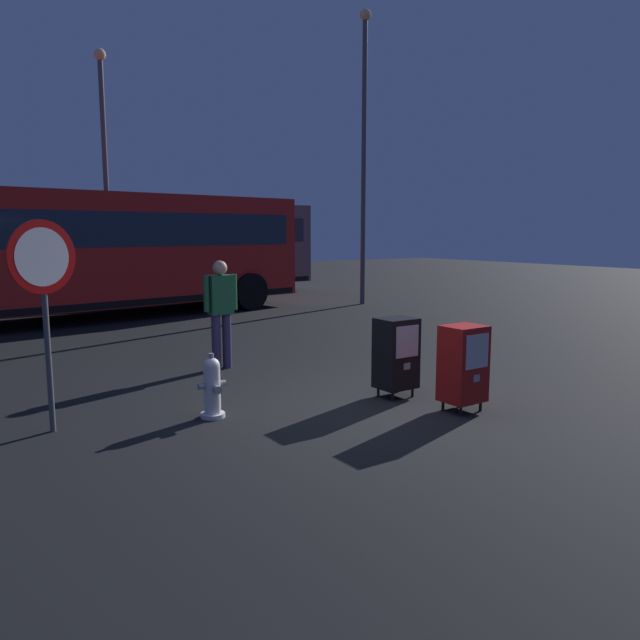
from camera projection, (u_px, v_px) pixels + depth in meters
The scene contains 10 objects.
ground_plane at pixel (356, 407), 7.35m from camera, with size 60.00×60.00×0.00m, color black.
fire_hydrant at pixel (212, 387), 6.92m from camera, with size 0.33×0.31×0.75m.
newspaper_box_primary at pixel (463, 364), 7.15m from camera, with size 0.48×0.42×1.02m.
newspaper_box_secondary at pixel (396, 353), 7.76m from camera, with size 0.48×0.42×1.02m.
stop_sign at pixel (44, 281), 6.24m from camera, with size 0.71×0.31×2.23m.
pedestrian at pixel (221, 308), 9.31m from camera, with size 0.55×0.22×1.67m.
bus_near at pixel (94, 248), 14.68m from camera, with size 10.74×3.86×3.00m.
bus_far at pixel (155, 244), 19.50m from camera, with size 10.57×3.01×3.00m.
street_light_near_left at pixel (105, 160), 16.54m from camera, with size 0.32×0.32×6.91m.
street_light_near_right at pixel (364, 140), 17.16m from camera, with size 0.32×0.32×8.15m.
Camera 1 is at (-4.39, -5.63, 2.11)m, focal length 34.19 mm.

